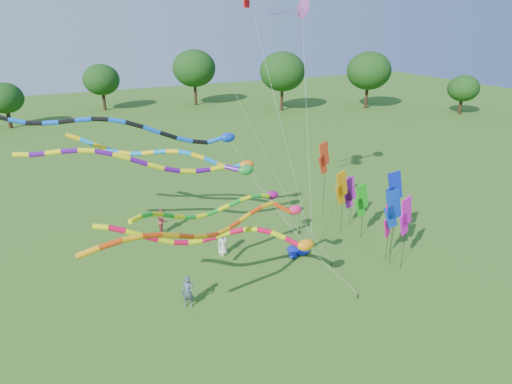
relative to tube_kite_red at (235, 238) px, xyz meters
name	(u,v)px	position (x,y,z in m)	size (l,w,h in m)	color
ground	(314,297)	(4.18, -1.01, -4.10)	(160.00, 160.00, 0.00)	#2B5D18
tree_ring	(264,237)	(0.32, -2.48, 1.22)	(120.57, 118.86, 9.56)	#382314
tube_kite_red	(235,238)	(0.00, 0.00, 0.00)	(12.34, 3.75, 6.07)	black
tube_kite_orange	(232,222)	(-0.56, -0.94, 1.42)	(13.81, 4.22, 7.39)	black
tube_kite_purple	(165,164)	(-1.57, 6.81, 2.07)	(15.85, 5.04, 8.06)	black
tube_kite_blue	(143,130)	(-2.35, 8.35, 3.84)	(16.76, 5.31, 9.73)	black
tube_kite_cyan	(183,157)	(0.11, 8.75, 1.72)	(13.50, 6.49, 7.84)	black
tube_kite_green	(230,204)	(1.05, 3.13, 0.41)	(12.02, 5.13, 6.47)	black
delta_kite_high_c	(302,8)	(8.33, 8.15, 10.65)	(2.89, 5.87, 15.69)	black
banner_pole_blue_b	(394,190)	(10.97, 0.91, 0.30)	(1.14, 0.37, 5.67)	black
banner_pole_orange	(341,188)	(9.78, 4.51, -0.65)	(1.16, 0.25, 4.71)	black
banner_pole_green	(362,201)	(10.67, 3.39, -1.32)	(1.16, 0.09, 4.04)	black
banner_pole_magenta_b	(406,216)	(10.30, -0.90, -0.55)	(1.15, 0.31, 4.81)	black
banner_pole_violet	(349,192)	(11.07, 5.25, -1.46)	(1.16, 0.15, 3.89)	black
banner_pole_magenta_a	(389,219)	(10.06, 0.13, -1.13)	(1.11, 0.50, 4.23)	black
banner_pole_red	(324,158)	(10.44, 7.70, 0.48)	(1.16, 0.30, 5.85)	black
banner_pole_blue_a	(393,209)	(9.99, -0.13, -0.35)	(1.13, 0.43, 5.02)	black
blue_nylon_heap	(296,252)	(5.60, 3.25, -3.89)	(1.21, 1.28, 0.45)	#0B1C99
person_a	(223,243)	(1.41, 5.39, -3.25)	(0.83, 0.54, 1.71)	silver
person_b	(188,292)	(-2.23, 1.18, -3.20)	(0.66, 0.43, 1.80)	#44525F
person_c	(162,221)	(-1.30, 10.06, -3.18)	(0.90, 0.70, 1.85)	#943638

